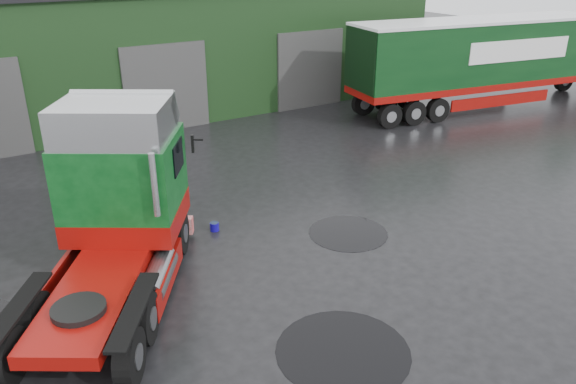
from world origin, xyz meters
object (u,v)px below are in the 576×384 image
(hero_tractor, at_px, (99,220))
(wash_bucket, at_px, (214,227))
(warehouse, at_px, (124,45))
(lorry_right, at_px, (476,65))
(tree_back_b, at_px, (190,9))

(hero_tractor, height_order, wash_bucket, hero_tractor)
(wash_bucket, bearing_deg, warehouse, 81.22)
(lorry_right, distance_m, tree_back_b, 22.18)
(warehouse, distance_m, lorry_right, 18.62)
(hero_tractor, bearing_deg, warehouse, 103.69)
(hero_tractor, distance_m, tree_back_b, 32.19)
(lorry_right, bearing_deg, wash_bucket, -63.35)
(wash_bucket, bearing_deg, lorry_right, 17.61)
(lorry_right, distance_m, wash_bucket, 18.56)
(warehouse, xyz_separation_m, tree_back_b, (8.00, 10.00, 0.59))
(hero_tractor, relative_size, tree_back_b, 0.99)
(warehouse, relative_size, wash_bucket, 117.84)
(warehouse, bearing_deg, hero_tractor, -108.65)
(warehouse, relative_size, tree_back_b, 4.32)
(warehouse, bearing_deg, lorry_right, -36.25)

